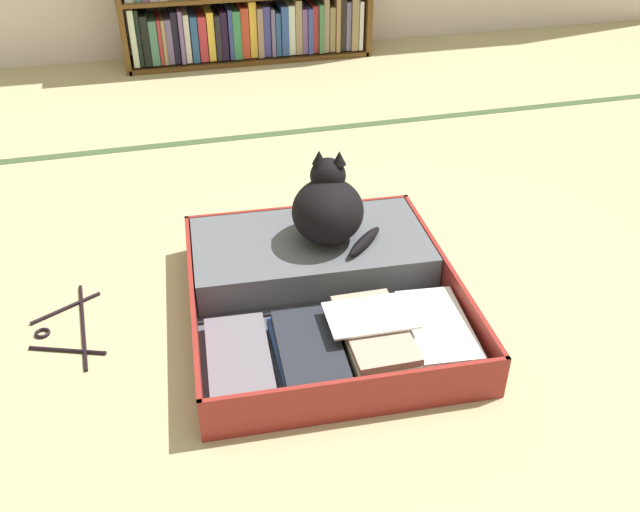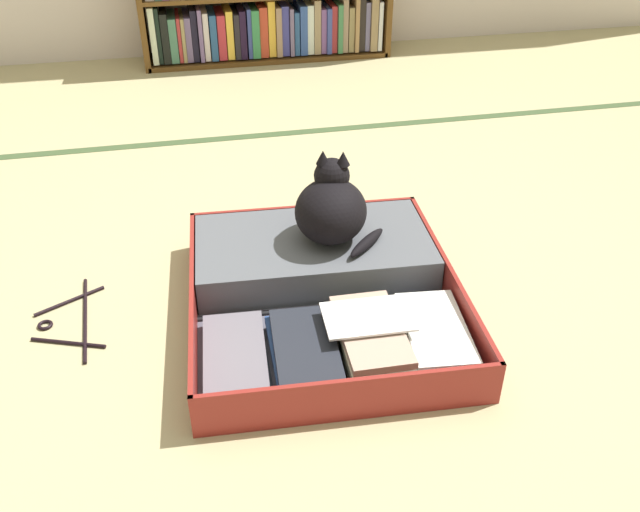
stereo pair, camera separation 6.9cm
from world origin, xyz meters
The scene contains 5 objects.
ground_plane centered at (0.00, 0.00, 0.00)m, with size 10.00×10.00×0.00m, color tan.
tatami_border centered at (0.00, 1.19, 0.00)m, with size 4.80×0.05×0.00m.
open_suitcase centered at (-0.06, 0.00, 0.05)m, with size 0.76×0.84×0.12m.
black_cat centered at (-0.01, 0.14, 0.22)m, with size 0.30×0.29×0.26m.
clothes_hanger centered at (-0.76, 0.04, 0.01)m, with size 0.20×0.37×0.01m.
Camera 2 is at (-0.39, -1.52, 1.18)m, focal length 38.38 mm.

